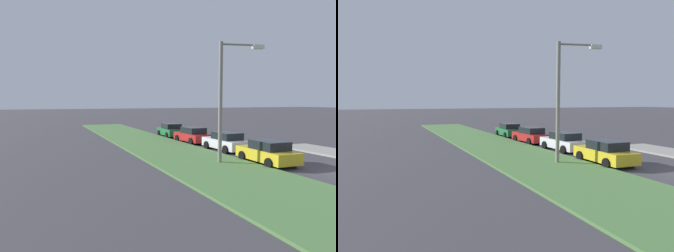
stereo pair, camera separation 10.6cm
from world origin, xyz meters
TOP-DOWN VIEW (x-y plane):
  - grass_median at (10.00, 6.57)m, footprint 60.00×6.00m
  - parked_car_yellow at (4.46, 2.67)m, footprint 4.35×2.12m
  - parked_car_white at (9.90, 2.24)m, footprint 4.36×2.13m
  - parked_car_red at (15.11, 2.56)m, footprint 4.39×2.20m
  - parked_car_green at (20.52, 2.52)m, footprint 4.38×2.17m
  - streetlight at (5.45, 5.13)m, footprint 0.86×2.85m

SIDE VIEW (x-z plane):
  - grass_median at x=10.00m, z-range 0.00..0.12m
  - parked_car_yellow at x=4.46m, z-range -0.02..1.45m
  - parked_car_white at x=9.90m, z-range -0.02..1.45m
  - parked_car_red at x=15.11m, z-range -0.02..1.45m
  - parked_car_green at x=20.52m, z-range -0.02..1.45m
  - streetlight at x=5.45m, z-range 0.64..8.14m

